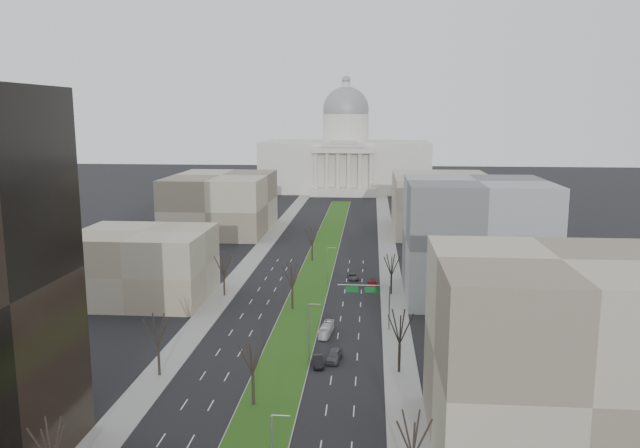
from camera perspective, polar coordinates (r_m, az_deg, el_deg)
The scene contains 27 objects.
ground at distance 159.16m, azimuth 0.00°, elevation -3.45°, with size 600.00×600.00×0.00m, color black.
median at distance 158.16m, azimuth -0.03°, elevation -3.50°, with size 8.00×222.03×0.20m.
sidewalk_left at distance 137.82m, azimuth -8.18°, elevation -5.67°, with size 5.00×330.00×0.15m, color gray.
sidewalk_right at distance 134.53m, azimuth 6.60°, elevation -6.02°, with size 5.00×330.00×0.15m, color gray.
capitol at distance 304.80m, azimuth 2.35°, elevation 6.12°, with size 80.00×46.00×55.00m.
building_beige_left at distance 131.25m, azimuth -15.85°, elevation -3.63°, with size 26.00×22.00×14.00m, color tan.
building_tan_right at distance 74.01m, azimuth 20.65°, elevation -11.33°, with size 26.00×24.00×22.00m, color gray.
building_grey_right at distance 130.44m, azimuth 14.01°, elevation -1.38°, with size 28.00×26.00×24.00m, color slate.
building_far_left at distance 202.00m, azimuth -8.99°, elevation 1.91°, with size 30.00×40.00×18.00m, color gray.
building_far_right at distance 202.43m, azimuth 11.00°, elevation 1.87°, with size 30.00×40.00×18.00m, color tan.
tree_left_near at distance 67.55m, azimuth -23.44°, elevation -17.73°, with size 5.10×5.10×9.18m.
tree_left_mid at distance 92.59m, azimuth -14.65°, elevation -9.30°, with size 5.40×5.40×9.72m.
tree_left_far at distance 129.46m, azimuth -8.81°, elevation -3.62°, with size 5.28×5.28×9.50m.
tree_right_near at distance 64.11m, azimuth 8.53°, elevation -18.46°, with size 5.16×5.16×9.29m.
tree_right_mid at distance 91.41m, azimuth 7.33°, elevation -9.20°, with size 5.52×5.52×9.94m.
tree_right_far at distance 129.97m, azimuth 6.56°, elevation -3.65°, with size 5.04×5.04×9.07m.
tree_median_a at distance 81.48m, azimuth -6.20°, elevation -11.74°, with size 5.40×5.40×9.72m.
tree_median_b at distance 119.07m, azimuth -2.56°, elevation -4.64°, with size 5.40×5.40×9.72m.
tree_median_c at distance 157.85m, azimuth -0.72°, elevation -0.97°, with size 5.40×5.40×9.72m.
streetlamp_median_b at distance 95.35m, azimuth -1.00°, elevation -9.79°, with size 1.90×0.20×9.16m.
streetlamp_median_c at distance 133.53m, azimuth 0.72°, elevation -3.97°, with size 1.90×0.20×9.16m.
mast_arm_signs at distance 108.79m, azimuth 4.94°, elevation -6.58°, with size 9.12×0.24×8.09m.
car_grey_near at distance 97.11m, azimuth 1.31°, elevation -11.91°, with size 2.01×5.00×1.70m, color #44454A.
car_black at distance 95.35m, azimuth -0.20°, elevation -12.42°, with size 1.53×4.38×1.44m, color black.
car_red at distance 135.62m, azimuth 4.80°, elevation -5.56°, with size 2.12×5.20×1.51m, color maroon.
car_grey_far at distance 142.47m, azimuth 3.01°, elevation -4.82°, with size 2.09×4.54×1.26m, color #434649.
box_van at distance 107.62m, azimuth 0.58°, elevation -9.61°, with size 1.61×6.86×1.91m, color white.
Camera 1 is at (12.83, -34.23, 37.17)m, focal length 35.00 mm.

